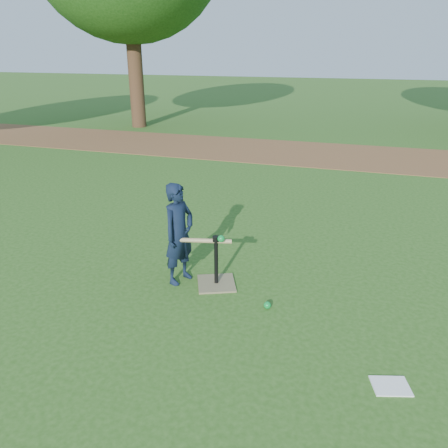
% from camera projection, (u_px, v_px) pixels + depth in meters
% --- Properties ---
extents(ground, '(80.00, 80.00, 0.00)m').
position_uv_depth(ground, '(197.00, 292.00, 4.98)').
color(ground, '#285116').
rests_on(ground, ground).
extents(dirt_strip, '(24.00, 3.00, 0.01)m').
position_uv_depth(dirt_strip, '(297.00, 153.00, 11.61)').
color(dirt_strip, brown).
rests_on(dirt_strip, ground).
extents(child, '(0.41, 0.51, 1.21)m').
position_uv_depth(child, '(179.00, 234.00, 5.01)').
color(child, black).
rests_on(child, ground).
extents(wiffle_ball_ground, '(0.08, 0.08, 0.08)m').
position_uv_depth(wiffle_ball_ground, '(267.00, 305.00, 4.64)').
color(wiffle_ball_ground, '#0C8632').
rests_on(wiffle_ball_ground, ground).
extents(clipboard, '(0.35, 0.30, 0.01)m').
position_uv_depth(clipboard, '(391.00, 386.00, 3.58)').
color(clipboard, white).
rests_on(clipboard, ground).
extents(batting_tee, '(0.56, 0.56, 0.61)m').
position_uv_depth(batting_tee, '(216.00, 276.00, 5.10)').
color(batting_tee, '#786D4C').
rests_on(batting_tee, ground).
extents(swing_action, '(0.63, 0.18, 0.13)m').
position_uv_depth(swing_action, '(206.00, 240.00, 4.93)').
color(swing_action, tan).
rests_on(swing_action, ground).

